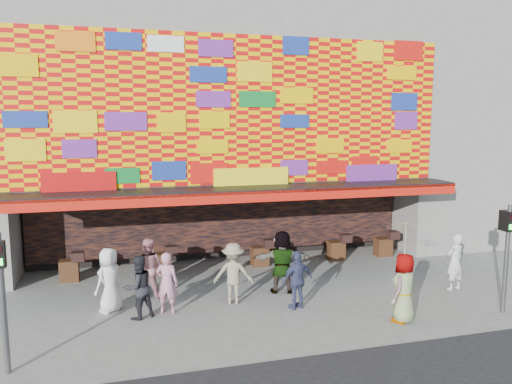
# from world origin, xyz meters

# --- Properties ---
(ground) EXTENTS (90.00, 90.00, 0.00)m
(ground) POSITION_xyz_m (0.00, 0.00, 0.00)
(ground) COLOR slate
(ground) RESTS_ON ground
(shop_building) EXTENTS (15.20, 9.40, 10.00)m
(shop_building) POSITION_xyz_m (0.00, 8.18, 5.23)
(shop_building) COLOR gray
(shop_building) RESTS_ON ground
(neighbor_right) EXTENTS (11.00, 8.00, 12.00)m
(neighbor_right) POSITION_xyz_m (13.00, 8.00, 6.00)
(neighbor_right) COLOR gray
(neighbor_right) RESTS_ON ground
(signal_left) EXTENTS (0.22, 0.20, 3.00)m
(signal_left) POSITION_xyz_m (-6.20, -1.50, 1.86)
(signal_left) COLOR #59595B
(signal_left) RESTS_ON ground
(signal_right) EXTENTS (0.22, 0.20, 3.00)m
(signal_right) POSITION_xyz_m (6.20, -1.50, 1.86)
(signal_right) COLOR #59595B
(signal_right) RESTS_ON ground
(ped_a) EXTENTS (1.03, 1.01, 1.79)m
(ped_a) POSITION_xyz_m (-4.17, 1.46, 0.90)
(ped_a) COLOR silver
(ped_a) RESTS_ON ground
(ped_b) EXTENTS (0.73, 0.60, 1.71)m
(ped_b) POSITION_xyz_m (-2.67, 0.94, 0.85)
(ped_b) COLOR #BB7991
(ped_b) RESTS_ON ground
(ped_c) EXTENTS (1.03, 0.95, 1.71)m
(ped_c) POSITION_xyz_m (-3.43, 0.78, 0.85)
(ped_c) COLOR black
(ped_c) RESTS_ON ground
(ped_d) EXTENTS (1.28, 0.95, 1.76)m
(ped_d) POSITION_xyz_m (-0.76, 1.20, 0.88)
(ped_d) COLOR gray
(ped_d) RESTS_ON ground
(ped_e) EXTENTS (1.04, 0.64, 1.65)m
(ped_e) POSITION_xyz_m (0.87, 0.30, 0.83)
(ped_e) COLOR #363B5F
(ped_e) RESTS_ON ground
(ped_f) EXTENTS (1.88, 1.03, 1.93)m
(ped_f) POSITION_xyz_m (0.88, 1.69, 0.97)
(ped_f) COLOR gray
(ped_f) RESTS_ON ground
(ped_g) EXTENTS (1.06, 0.99, 1.82)m
(ped_g) POSITION_xyz_m (3.23, -1.30, 0.91)
(ped_g) COLOR gray
(ped_g) RESTS_ON ground
(ped_h) EXTENTS (0.73, 0.57, 1.77)m
(ped_h) POSITION_xyz_m (6.12, 0.49, 0.89)
(ped_h) COLOR silver
(ped_h) RESTS_ON ground
(ped_i) EXTENTS (1.05, 0.94, 1.78)m
(ped_i) POSITION_xyz_m (-3.08, 2.38, 0.89)
(ped_i) COLOR #CA8389
(ped_i) RESTS_ON ground
(parasol) EXTENTS (1.32, 1.33, 1.92)m
(parasol) POSITION_xyz_m (3.23, -1.30, 2.19)
(parasol) COLOR #D7C487
(parasol) RESTS_ON ground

